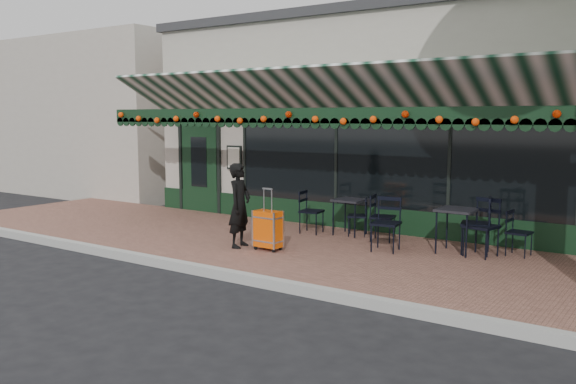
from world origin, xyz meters
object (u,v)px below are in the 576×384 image
Objects in this scene: cafe_table_a at (457,213)px; chair_a_front at (481,227)px; suitcase at (268,230)px; cafe_table_b at (350,203)px; chair_b_right at (383,218)px; chair_b_front at (386,224)px; chair_b_left at (357,216)px; chair_solo at (311,212)px; chair_a_right at (519,233)px; chair_a_left at (476,225)px; woman at (240,205)px.

cafe_table_a is 0.46m from chair_a_front.
suitcase is 2.09m from cafe_table_b.
chair_b_right is 0.93× the size of chair_b_front.
chair_b_left is at bearing 128.97° from chair_b_front.
chair_b_front is (-1.47, -0.52, -0.02)m from chair_a_front.
chair_b_right is (-1.47, 0.23, -0.25)m from cafe_table_a.
chair_solo is at bearing 177.57° from cafe_table_a.
suitcase reaches higher than chair_a_right.
cafe_table_b is 2.55m from chair_a_left.
cafe_table_b is 0.81m from chair_b_right.
chair_a_front is (3.73, 1.68, -0.25)m from woman.
suitcase reaches higher than chair_solo.
chair_b_right is at bearing 98.74° from chair_a_right.
suitcase is 1.76m from chair_solo.
chair_b_right is at bearing 50.80° from chair_b_left.
chair_a_right is at bearing -98.17° from chair_b_right.
chair_a_front reaches higher than cafe_table_b.
chair_a_front is at bearing 132.85° from chair_a_right.
suitcase is 4.19m from chair_a_right.
chair_b_front is at bearing -153.24° from cafe_table_a.
chair_b_front reaches higher than cafe_table_a.
chair_a_left is at bearing 17.24° from chair_b_front.
chair_b_right is 0.87m from chair_b_front.
woman is 2.68m from chair_b_right.
chair_b_right is at bearing 171.03° from cafe_table_a.
chair_a_left is at bearing 59.62° from chair_b_left.
chair_b_front is (1.70, 1.09, 0.11)m from suitcase.
chair_a_front is 1.15× the size of chair_solo.
chair_a_front is at bearing 10.34° from chair_b_front.
chair_b_front reaches higher than chair_solo.
chair_a_left is 1.31× the size of chair_b_left.
chair_a_left is at bearing 145.17° from chair_a_front.
chair_b_front is at bearing -148.73° from chair_a_front.
chair_b_front is at bearing 34.96° from suitcase.
suitcase reaches higher than chair_a_left.
cafe_table_b is at bearing 78.25° from suitcase.
suitcase is 1.10× the size of chair_a_front.
chair_b_right is at bearing 57.73° from suitcase.
chair_a_front reaches higher than chair_b_left.
woman is 4.04m from chair_a_left.
chair_a_front is 1.29× the size of chair_b_left.
chair_a_front reaches higher than chair_solo.
suitcase is 3.21m from cafe_table_a.
chair_b_front is (1.04, -0.93, 0.09)m from chair_b_left.
chair_a_front is (2.67, -0.40, -0.14)m from cafe_table_b.
chair_a_front is 1.04× the size of chair_b_front.
chair_a_right reaches higher than cafe_table_a.
cafe_table_a is at bearing 55.16° from chair_b_left.
suitcase is 1.08× the size of chair_a_left.
chair_a_left is (2.53, -0.26, -0.14)m from cafe_table_b.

